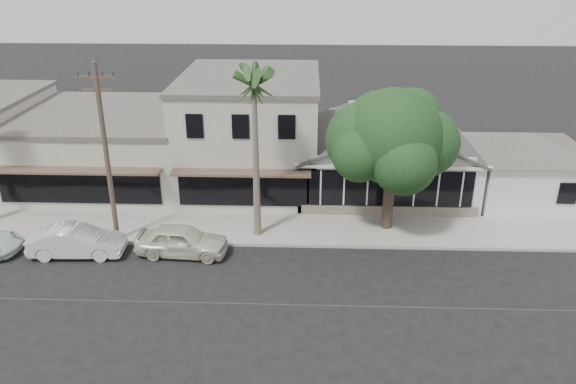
{
  "coord_description": "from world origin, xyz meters",
  "views": [
    {
      "loc": [
        0.49,
        -19.46,
        13.5
      ],
      "look_at": [
        -0.44,
        6.0,
        2.5
      ],
      "focal_mm": 35.0,
      "sensor_mm": 36.0,
      "label": 1
    }
  ],
  "objects_px": {
    "car_0": "(182,240)",
    "shade_tree": "(391,138)",
    "car_1": "(77,241)",
    "utility_pole": "(106,152)"
  },
  "relations": [
    {
      "from": "car_1",
      "to": "car_0",
      "type": "bearing_deg",
      "value": -89.72
    },
    {
      "from": "car_0",
      "to": "shade_tree",
      "type": "xyz_separation_m",
      "value": [
        10.1,
        3.22,
        4.19
      ]
    },
    {
      "from": "car_0",
      "to": "shade_tree",
      "type": "relative_size",
      "value": 0.59
    },
    {
      "from": "car_1",
      "to": "utility_pole",
      "type": "bearing_deg",
      "value": -48.37
    },
    {
      "from": "car_1",
      "to": "shade_tree",
      "type": "xyz_separation_m",
      "value": [
        15.1,
        3.47,
        4.2
      ]
    },
    {
      "from": "utility_pole",
      "to": "shade_tree",
      "type": "height_order",
      "value": "utility_pole"
    },
    {
      "from": "utility_pole",
      "to": "car_0",
      "type": "bearing_deg",
      "value": -18.33
    },
    {
      "from": "utility_pole",
      "to": "car_0",
      "type": "relative_size",
      "value": 2.04
    },
    {
      "from": "car_0",
      "to": "shade_tree",
      "type": "distance_m",
      "value": 11.4
    },
    {
      "from": "utility_pole",
      "to": "car_0",
      "type": "distance_m",
      "value": 5.5
    }
  ]
}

